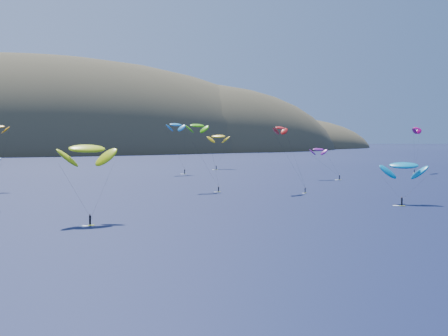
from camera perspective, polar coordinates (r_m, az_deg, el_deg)
island at (r=635.09m, az=-15.13°, el=0.55°), size 730.00×300.00×210.00m
kitesurfer_2 at (r=129.55m, az=-12.41°, el=1.73°), size 12.46×11.22×17.98m
kitesurfer_3 at (r=194.88m, az=-2.47°, el=3.88°), size 7.99×11.78×22.27m
kitesurfer_4 at (r=272.16m, az=-4.44°, el=3.96°), size 10.30×6.85×24.04m
kitesurfer_5 at (r=165.28m, az=16.11°, el=0.22°), size 11.79×11.94×12.72m
kitesurfer_6 at (r=243.24m, az=8.63°, el=1.68°), size 9.07×9.75×13.47m
kitesurfer_8 at (r=295.86m, az=17.21°, el=3.48°), size 10.79×9.12×22.25m
kitesurfer_9 at (r=190.07m, az=5.17°, el=3.65°), size 8.47×11.10×21.25m
kitesurfer_11 at (r=312.92m, az=-0.52°, el=2.91°), size 12.76×16.67×19.13m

